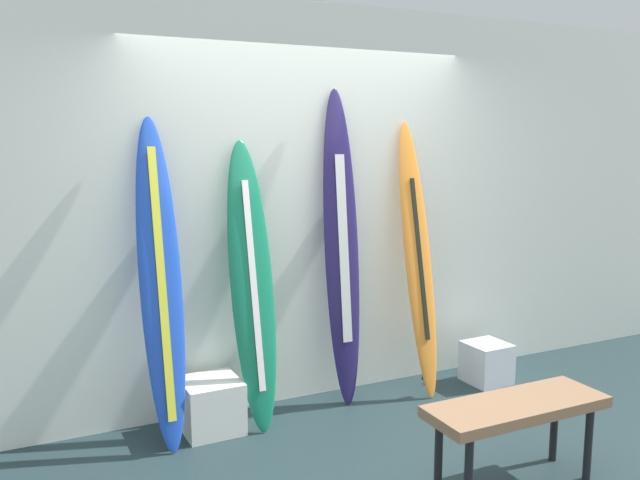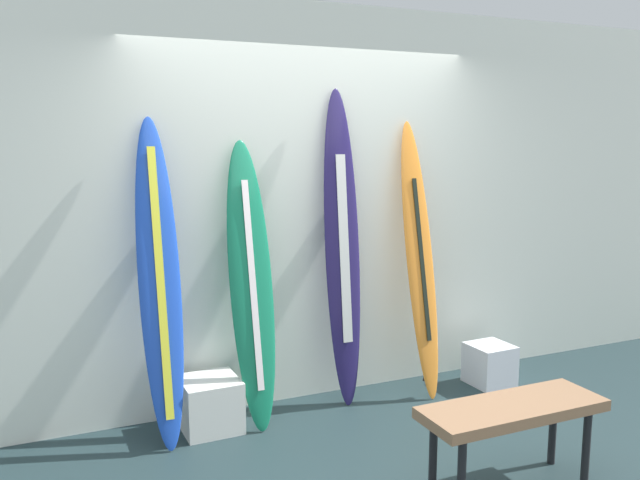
% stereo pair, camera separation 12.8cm
% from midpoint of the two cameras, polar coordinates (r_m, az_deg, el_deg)
% --- Properties ---
extents(ground, '(8.00, 8.00, 0.04)m').
position_cam_midpoint_polar(ground, '(4.02, 6.91, -19.44)').
color(ground, '#213336').
extents(wall_back, '(7.20, 0.20, 2.80)m').
position_cam_midpoint_polar(wall_back, '(4.72, -0.86, 3.03)').
color(wall_back, silver).
rests_on(wall_back, ground).
extents(surfboard_cobalt, '(0.27, 0.50, 2.02)m').
position_cam_midpoint_polar(surfboard_cobalt, '(4.12, -12.89, -3.74)').
color(surfboard_cobalt, blue).
rests_on(surfboard_cobalt, ground).
extents(surfboard_emerald, '(0.29, 0.46, 1.87)m').
position_cam_midpoint_polar(surfboard_emerald, '(4.29, -5.15, -3.88)').
color(surfboard_emerald, '#147451').
rests_on(surfboard_emerald, ground).
extents(surfboard_navy, '(0.27, 0.33, 2.22)m').
position_cam_midpoint_polar(surfboard_navy, '(4.60, 2.74, -0.76)').
color(surfboard_navy, '#231B51').
rests_on(surfboard_navy, ground).
extents(surfboard_sunset, '(0.25, 0.46, 2.01)m').
position_cam_midpoint_polar(surfboard_sunset, '(4.85, 9.42, -1.89)').
color(surfboard_sunset, orange).
rests_on(surfboard_sunset, ground).
extents(display_block_left, '(0.32, 0.32, 0.31)m').
position_cam_midpoint_polar(display_block_left, '(5.32, 15.19, -10.37)').
color(display_block_left, silver).
rests_on(display_block_left, ground).
extents(display_block_center, '(0.37, 0.37, 0.34)m').
position_cam_midpoint_polar(display_block_center, '(4.44, -8.69, -13.90)').
color(display_block_center, white).
rests_on(display_block_center, ground).
extents(bench, '(1.03, 0.36, 0.49)m').
position_cam_midpoint_polar(bench, '(3.77, 17.33, -14.27)').
color(bench, '#8D6648').
rests_on(bench, ground).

